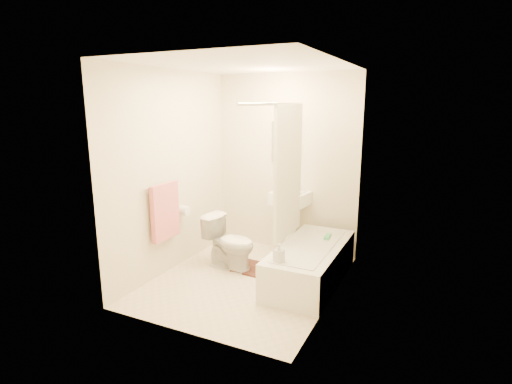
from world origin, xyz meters
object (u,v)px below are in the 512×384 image
at_px(toilet, 230,243).
at_px(bathtub, 310,264).
at_px(sink, 290,220).
at_px(bath_mat, 259,269).
at_px(soap_bottle, 279,253).

height_order(toilet, bathtub, toilet).
distance_m(sink, bath_mat, 0.88).
bearing_deg(toilet, sink, -23.24).
relative_size(toilet, bathtub, 0.43).
bearing_deg(bath_mat, sink, 80.89).
xyz_separation_m(sink, bathtub, (0.54, -0.76, -0.25)).
distance_m(bath_mat, soap_bottle, 0.95).
relative_size(bath_mat, soap_bottle, 2.93).
xyz_separation_m(bathtub, bath_mat, (-0.66, 0.02, -0.20)).
height_order(sink, bathtub, sink).
distance_m(toilet, bath_mat, 0.48).
bearing_deg(soap_bottle, bathtub, 75.87).
xyz_separation_m(sink, bath_mat, (-0.12, -0.74, -0.45)).
bearing_deg(toilet, soap_bottle, -114.67).
distance_m(bathtub, soap_bottle, 0.69).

